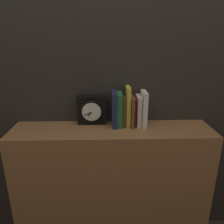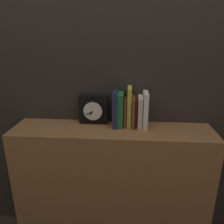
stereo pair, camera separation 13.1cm
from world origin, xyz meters
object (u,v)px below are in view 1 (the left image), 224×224
object	(u,v)px
clock	(92,110)
book_slot2_brown	(124,111)
book_slot0_navy	(114,109)
book_slot5_maroon	(134,111)
book_slot7_white	(144,109)
book_slot4_brown	(132,111)
book_slot1_green	(119,109)
book_slot3_yellow	(128,106)
book_slot6_cream	(138,111)

from	to	relation	value
clock	book_slot2_brown	world-z (taller)	clock
book_slot0_navy	book_slot2_brown	world-z (taller)	book_slot0_navy
book_slot5_maroon	book_slot7_white	xyz separation A→B (m)	(0.06, -0.01, 0.02)
clock	book_slot4_brown	bearing A→B (deg)	-7.55
book_slot5_maroon	clock	bearing A→B (deg)	175.79
book_slot1_green	book_slot5_maroon	xyz separation A→B (m)	(0.10, 0.01, -0.02)
book_slot3_yellow	book_slot6_cream	xyz separation A→B (m)	(0.07, -0.00, -0.03)
book_slot4_brown	book_slot7_white	bearing A→B (deg)	2.05
clock	book_slot5_maroon	world-z (taller)	clock
book_slot2_brown	book_slot3_yellow	size ratio (longest dim) A/B	0.72
book_slot1_green	book_slot2_brown	bearing A→B (deg)	15.48
book_slot0_navy	book_slot3_yellow	xyz separation A→B (m)	(0.09, 0.01, 0.02)
book_slot1_green	clock	bearing A→B (deg)	170.24
book_slot0_navy	clock	bearing A→B (deg)	166.25
book_slot6_cream	book_slot2_brown	bearing A→B (deg)	176.70
clock	book_slot3_yellow	distance (m)	0.23
book_slot4_brown	book_slot3_yellow	bearing A→B (deg)	156.63
book_slot6_cream	book_slot7_white	size ratio (longest dim) A/B	0.87
book_slot6_cream	book_slot1_green	bearing A→B (deg)	-178.49
book_slot2_brown	book_slot3_yellow	bearing A→B (deg)	-3.73
book_slot3_yellow	clock	bearing A→B (deg)	174.25
book_slot0_navy	book_slot4_brown	xyz separation A→B (m)	(0.11, 0.00, -0.01)
book_slot7_white	book_slot1_green	bearing A→B (deg)	179.64
book_slot0_navy	book_slot6_cream	world-z (taller)	book_slot0_navy
book_slot6_cream	book_slot7_white	bearing A→B (deg)	-7.41
book_slot0_navy	book_slot4_brown	distance (m)	0.11
clock	book_slot6_cream	distance (m)	0.30
clock	book_slot5_maroon	bearing A→B (deg)	-4.21
book_slot6_cream	book_slot3_yellow	bearing A→B (deg)	176.85
book_slot0_navy	book_slot4_brown	bearing A→B (deg)	0.59
book_slot3_yellow	book_slot6_cream	bearing A→B (deg)	-3.15
book_slot2_brown	book_slot4_brown	world-z (taller)	book_slot4_brown
book_slot3_yellow	book_slot5_maroon	xyz separation A→B (m)	(0.04, 0.00, -0.04)
book_slot1_green	book_slot3_yellow	world-z (taller)	book_slot3_yellow
book_slot7_white	book_slot6_cream	bearing A→B (deg)	172.59
book_slot2_brown	book_slot5_maroon	distance (m)	0.07
book_slot3_yellow	book_slot4_brown	distance (m)	0.04
clock	book_slot6_cream	xyz separation A→B (m)	(0.30, -0.03, 0.00)
book_slot2_brown	book_slot3_yellow	world-z (taller)	book_slot3_yellow
book_slot3_yellow	book_slot6_cream	distance (m)	0.07
book_slot2_brown	book_slot3_yellow	distance (m)	0.04
book_slot4_brown	book_slot6_cream	distance (m)	0.04
book_slot6_cream	book_slot0_navy	bearing A→B (deg)	-177.04
book_slot5_maroon	book_slot2_brown	bearing A→B (deg)	-178.70
book_slot0_navy	book_slot3_yellow	size ratio (longest dim) A/B	0.88
book_slot3_yellow	book_slot5_maroon	size ratio (longest dim) A/B	1.39
book_slot2_brown	book_slot7_white	world-z (taller)	book_slot7_white
book_slot2_brown	book_slot6_cream	bearing A→B (deg)	-3.30
book_slot1_green	book_slot4_brown	distance (m)	0.08
book_slot4_brown	book_slot5_maroon	bearing A→B (deg)	37.95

